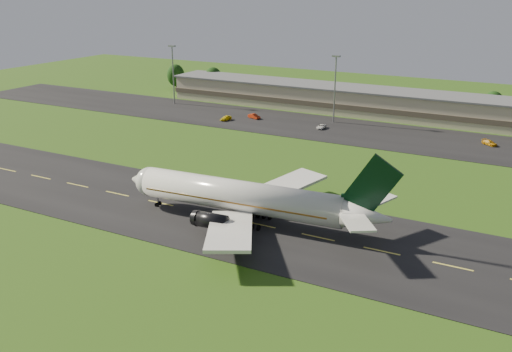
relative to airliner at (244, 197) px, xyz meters
The scene contains 12 objects.
ground 19.26m from the airliner, behind, with size 360.00×360.00×0.00m, color #264D13.
taxiway 19.25m from the airliner, behind, with size 220.00×30.00×0.10m, color black.
apron 74.47m from the airliner, 104.56° to the left, with size 260.00×30.00×0.10m, color black.
airliner is the anchor object (origin of this frame).
terminal 96.90m from the airliner, 97.28° to the left, with size 145.00×16.00×8.40m.
light_mast_west 109.02m from the airliner, 132.67° to the left, with size 2.40×1.20×20.35m.
light_mast_centre 81.50m from the airliner, 99.72° to the left, with size 2.40×1.20×20.35m.
tree_line 106.48m from the airliner, 83.51° to the left, with size 192.52×9.76×10.32m.
service_vehicle_a 79.55m from the airliner, 123.63° to the left, with size 1.74×4.31×1.47m, color gold.
service_vehicle_b 81.72m from the airliner, 117.31° to the left, with size 1.53×4.39×1.45m, color #A0240A.
service_vehicle_c 71.91m from the airliner, 101.10° to the left, with size 1.96×4.25×1.18m, color silver.
service_vehicle_d 81.47m from the airliner, 66.76° to the left, with size 1.81×4.44×1.29m, color #C5850B.
Camera 1 is at (65.42, -82.10, 40.87)m, focal length 40.00 mm.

